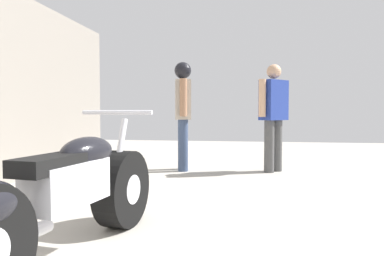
# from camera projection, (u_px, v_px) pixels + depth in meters

# --- Properties ---
(ground_plane) EXTENTS (17.36, 17.36, 0.00)m
(ground_plane) POSITION_uv_depth(u_px,v_px,m) (231.00, 212.00, 3.55)
(ground_plane) COLOR #A8A399
(motorcycle_maroon_cruiser) EXTENTS (0.67, 2.13, 0.99)m
(motorcycle_maroon_cruiser) POSITION_uv_depth(u_px,v_px,m) (64.00, 199.00, 2.35)
(motorcycle_maroon_cruiser) COLOR black
(motorcycle_maroon_cruiser) RESTS_ON ground_plane
(mechanic_in_blue) EXTENTS (0.54, 0.61, 1.75)m
(mechanic_in_blue) POSITION_uv_depth(u_px,v_px,m) (274.00, 111.00, 5.94)
(mechanic_in_blue) COLOR #4C4C4C
(mechanic_in_blue) RESTS_ON ground_plane
(mechanic_with_helmet) EXTENTS (0.35, 0.71, 1.81)m
(mechanic_with_helmet) POSITION_uv_depth(u_px,v_px,m) (183.00, 106.00, 6.09)
(mechanic_with_helmet) COLOR #384766
(mechanic_with_helmet) RESTS_ON ground_plane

